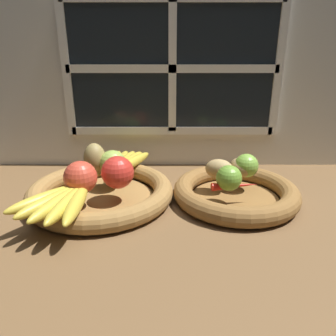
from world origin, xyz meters
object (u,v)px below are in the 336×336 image
fruit_bowl_left (101,192)px  lime_near (229,178)px  apple_red_front (80,177)px  potato_back (241,167)px  pear_brown (95,159)px  potato_oblong (219,169)px  lime_far (246,166)px  apple_green_back (112,163)px  banana_bunch_front (61,201)px  banana_bunch_back (125,162)px  apple_red_right (117,172)px  fruit_bowl_right (235,192)px  chili_pepper (235,186)px

fruit_bowl_left → lime_near: size_ratio=5.99×
apple_red_front → potato_back: size_ratio=1.06×
pear_brown → potato_oblong: bearing=-4.9°
apple_red_front → lime_far: (40.43, 9.96, -0.72)cm
lime_near → potato_oblong: bearing=98.6°
apple_green_back → pear_brown: 4.93cm
banana_bunch_front → lime_far: size_ratio=3.23×
pear_brown → banana_bunch_back: bearing=43.1°
fruit_bowl_left → apple_red_right: (4.97, -2.77, 6.51)cm
apple_green_back → lime_far: 34.87cm
fruit_bowl_left → pear_brown: (-2.31, 5.81, 6.91)cm
pear_brown → apple_red_right: bearing=-49.7°
fruit_bowl_right → potato_oblong: bearing=142.1°
apple_green_back → apple_red_right: bearing=-71.9°
potato_oblong → lime_near: 7.33cm
apple_green_back → chili_pepper: bearing=-16.1°
fruit_bowl_left → banana_bunch_front: (-5.36, -13.01, 4.10)cm
apple_red_front → pear_brown: (0.79, 11.57, 0.49)cm
fruit_bowl_right → lime_far: 7.79cm
fruit_bowl_right → banana_bunch_back: (-29.41, 12.33, 3.99)cm
fruit_bowl_left → banana_bunch_back: (4.66, 12.33, 4.00)cm
pear_brown → chili_pepper: bearing=-15.5°
apple_red_front → pear_brown: 11.61cm
pear_brown → potato_back: bearing=-1.6°
lime_near → chili_pepper: size_ratio=0.53×
potato_back → lime_far: size_ratio=1.17×
fruit_bowl_right → potato_oblong: 7.15cm
apple_red_right → apple_green_back: 8.06cm
fruit_bowl_left → pear_brown: 9.32cm
fruit_bowl_right → chili_pepper: bearing=-106.1°
fruit_bowl_right → pear_brown: 37.47cm
banana_bunch_front → lime_near: 37.70cm
apple_red_front → potato_back: apple_red_front is taller
fruit_bowl_left → apple_red_front: size_ratio=4.77×
pear_brown → banana_bunch_front: pear_brown is taller
apple_green_back → potato_back: apple_green_back is taller
banana_bunch_front → banana_bunch_back: banana_bunch_front is taller
potato_oblong → lime_far: bearing=9.2°
banana_bunch_back → chili_pepper: 32.61cm
fruit_bowl_left → apple_green_back: apple_green_back is taller
apple_green_back → banana_bunch_back: apple_green_back is taller
banana_bunch_back → apple_green_back: bearing=-106.4°
fruit_bowl_left → apple_red_right: apple_red_right is taller
lime_far → apple_red_right: bearing=-167.8°
pear_brown → banana_bunch_front: bearing=-99.2°
apple_green_back → banana_bunch_front: apple_green_back is taller
apple_red_right → banana_bunch_back: 15.31cm
apple_green_back → potato_back: bearing=-0.2°
apple_red_right → banana_bunch_back: (-0.31, 15.10, -2.51)cm
potato_back → lime_near: 10.27cm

